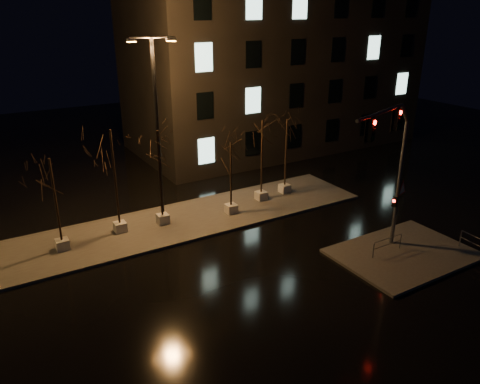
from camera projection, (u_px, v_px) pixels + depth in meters
ground at (245, 263)px, 23.47m from camera, size 90.00×90.00×0.00m
median at (193, 219)px, 28.23m from camera, size 22.00×5.00×0.15m
sidewalk_corner at (403, 254)px, 24.22m from camera, size 7.00×5.00×0.15m
building at (274, 61)px, 41.75m from camera, size 25.00×12.00×15.00m
tree_0 at (52, 180)px, 23.10m from camera, size 1.80×1.80×5.11m
tree_1 at (113, 154)px, 24.79m from camera, size 1.80×1.80×6.04m
tree_2 at (158, 152)px, 25.89m from camera, size 1.80×1.80×5.71m
tree_3 at (231, 158)px, 27.57m from camera, size 1.80×1.80×4.63m
tree_4 at (262, 138)px, 29.34m from camera, size 1.80×1.80×5.47m
tree_5 at (286, 136)px, 30.63m from camera, size 1.80×1.80×5.24m
traffic_signal_mast at (393, 159)px, 22.47m from camera, size 5.99×2.03×7.65m
streetlight_main at (157, 120)px, 25.96m from camera, size 2.59×0.85×10.40m
guard_rail_a at (388, 243)px, 23.91m from camera, size 2.01×0.06×0.87m
guard_rail_b at (477, 244)px, 23.80m from camera, size 0.20×1.98×0.94m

